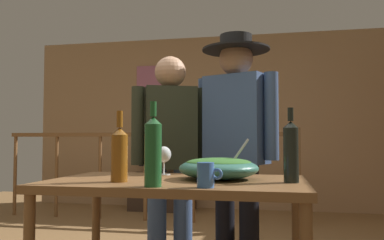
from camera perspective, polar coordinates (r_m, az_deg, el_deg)
The scene contains 14 objects.
back_wall at distance 5.86m, azimuth 3.88°, elevation -0.23°, with size 5.66×0.10×2.51m, color tan.
framed_picture at distance 6.05m, azimuth -5.22°, elevation 4.92°, with size 0.59×0.03×0.60m, color #BA6A8B.
stair_railing at distance 4.84m, azimuth -0.63°, elevation -6.13°, with size 3.70×0.10×1.13m.
tv_console at distance 5.71m, azimuth -4.27°, elevation -10.20°, with size 0.90×0.40×0.52m, color #38281E.
flat_screen_tv at distance 5.64m, azimuth -4.33°, elevation -4.79°, with size 0.66×0.12×0.48m.
serving_table at distance 2.02m, azimuth -2.11°, elevation -10.93°, with size 1.26×0.76×0.79m.
salad_bowl at distance 2.02m, azimuth 3.84°, elevation -6.75°, with size 0.40×0.40×0.21m.
wine_glass at distance 2.27m, azimuth -4.05°, elevation -5.10°, with size 0.08×0.08×0.16m.
wine_bottle_dark at distance 1.92m, azimuth 13.99°, elevation -4.27°, with size 0.07×0.07×0.35m.
wine_bottle_amber at distance 1.92m, azimuth -10.36°, elevation -4.68°, with size 0.08×0.08×0.34m.
wine_bottle_green at distance 1.70m, azimuth -5.60°, elevation -4.33°, with size 0.07×0.07×0.36m.
mug_blue at distance 1.67m, azimuth 2.04°, elevation -7.87°, with size 0.11×0.07×0.10m.
person_standing_left at distance 2.76m, azimuth -3.15°, elevation -4.41°, with size 0.50×0.34×1.57m.
person_standing_right at distance 2.68m, azimuth 6.37°, elevation -2.14°, with size 0.55×0.46×1.70m.
Camera 1 is at (0.78, -2.49, 0.99)m, focal length 37.25 mm.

